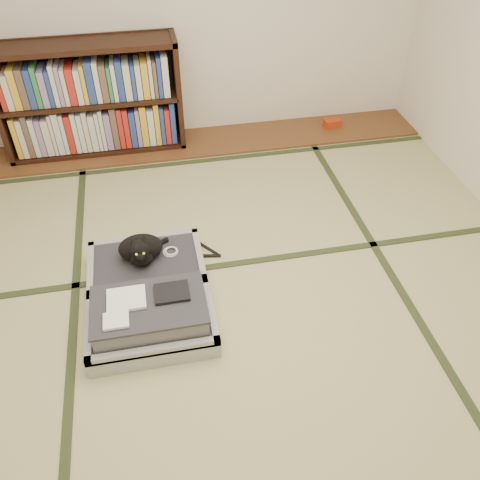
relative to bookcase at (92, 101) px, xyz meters
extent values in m
plane|color=tan|center=(0.85, -2.07, -0.45)|extent=(4.50, 4.50, 0.00)
cube|color=brown|center=(0.85, -0.07, -0.44)|extent=(4.00, 0.50, 0.02)
cube|color=#B32C0E|center=(2.11, -0.04, -0.40)|extent=(0.16, 0.11, 0.07)
cube|color=#2D381E|center=(-0.15, -2.07, -0.45)|extent=(0.05, 4.50, 0.01)
cube|color=#2D381E|center=(1.85, -2.07, -0.45)|extent=(0.05, 4.50, 0.01)
cube|color=#2D381E|center=(0.85, -1.67, -0.45)|extent=(4.00, 0.05, 0.01)
cube|color=#2D381E|center=(0.85, -0.37, -0.45)|extent=(4.00, 0.05, 0.01)
cube|color=black|center=(-0.71, 0.00, 0.02)|extent=(0.04, 0.33, 0.94)
cube|color=black|center=(0.71, 0.00, 0.02)|extent=(0.04, 0.33, 0.94)
cube|color=black|center=(0.00, 0.00, -0.42)|extent=(1.46, 0.33, 0.04)
cube|color=black|center=(0.00, 0.00, 0.46)|extent=(1.46, 0.33, 0.04)
cube|color=black|center=(0.00, 0.00, 0.02)|extent=(1.40, 0.33, 0.03)
cube|color=black|center=(0.00, 0.16, 0.02)|extent=(1.46, 0.02, 0.94)
cube|color=gray|center=(0.00, -0.02, -0.20)|extent=(1.32, 0.23, 0.40)
cube|color=gray|center=(0.00, -0.02, 0.21)|extent=(1.32, 0.23, 0.36)
cube|color=#AEAEB2|center=(0.31, -2.15, -0.39)|extent=(0.72, 0.48, 0.12)
cube|color=#2E2E35|center=(0.31, -2.15, -0.36)|extent=(0.64, 0.40, 0.09)
cube|color=#AEAEB2|center=(0.31, -2.37, -0.32)|extent=(0.72, 0.04, 0.05)
cube|color=#AEAEB2|center=(0.31, -1.93, -0.32)|extent=(0.72, 0.04, 0.05)
cube|color=#AEAEB2|center=(-0.03, -2.15, -0.32)|extent=(0.04, 0.48, 0.05)
cube|color=#AEAEB2|center=(0.64, -2.15, -0.32)|extent=(0.04, 0.48, 0.05)
cube|color=#AEAEB2|center=(0.31, -1.67, -0.39)|extent=(0.72, 0.48, 0.12)
cube|color=#2E2E35|center=(0.31, -1.67, -0.36)|extent=(0.64, 0.40, 0.09)
cube|color=#AEAEB2|center=(0.31, -1.89, -0.32)|extent=(0.72, 0.04, 0.05)
cube|color=#AEAEB2|center=(0.31, -1.45, -0.32)|extent=(0.72, 0.04, 0.05)
cube|color=#AEAEB2|center=(-0.03, -1.67, -0.32)|extent=(0.04, 0.48, 0.05)
cube|color=#AEAEB2|center=(0.64, -1.67, -0.32)|extent=(0.04, 0.48, 0.05)
cylinder|color=black|center=(0.31, -1.91, -0.32)|extent=(0.64, 0.02, 0.02)
cube|color=gray|center=(0.31, -2.15, -0.27)|extent=(0.61, 0.37, 0.12)
cube|color=#34343B|center=(0.31, -2.15, -0.20)|extent=(0.63, 0.39, 0.01)
cube|color=white|center=(0.19, -2.10, -0.18)|extent=(0.21, 0.17, 0.02)
cube|color=black|center=(0.44, -2.10, -0.18)|extent=(0.19, 0.15, 0.02)
cube|color=white|center=(0.13, -2.24, -0.18)|extent=(0.13, 0.11, 0.02)
cube|color=white|center=(0.10, -2.38, -0.38)|extent=(0.06, 0.01, 0.04)
cube|color=white|center=(0.21, -2.38, -0.40)|extent=(0.05, 0.01, 0.03)
cube|color=orange|center=(0.54, -2.38, -0.38)|extent=(0.05, 0.01, 0.03)
cube|color=#197F33|center=(0.48, -2.38, -0.36)|extent=(0.04, 0.01, 0.03)
ellipsoid|color=black|center=(0.29, -1.64, -0.23)|extent=(0.28, 0.18, 0.17)
ellipsoid|color=black|center=(0.29, -1.72, -0.25)|extent=(0.14, 0.10, 0.10)
ellipsoid|color=black|center=(0.29, -1.75, -0.14)|extent=(0.12, 0.11, 0.11)
sphere|color=black|center=(0.29, -1.79, -0.16)|extent=(0.05, 0.05, 0.05)
cone|color=black|center=(0.25, -1.73, -0.09)|extent=(0.04, 0.05, 0.06)
cone|color=black|center=(0.32, -1.73, -0.09)|extent=(0.04, 0.05, 0.06)
sphere|color=#A5BF33|center=(0.27, -1.80, -0.14)|extent=(0.02, 0.02, 0.02)
sphere|color=#A5BF33|center=(0.31, -1.80, -0.14)|extent=(0.02, 0.02, 0.02)
cylinder|color=black|center=(0.38, -1.55, -0.29)|extent=(0.17, 0.10, 0.03)
torus|color=white|center=(0.47, -1.62, -0.31)|extent=(0.10, 0.10, 0.01)
torus|color=white|center=(0.47, -1.63, -0.30)|extent=(0.08, 0.08, 0.01)
cube|color=black|center=(0.58, -1.54, -0.44)|extent=(0.44, 0.10, 0.01)
cube|color=black|center=(0.45, -1.47, -0.44)|extent=(0.22, 0.08, 0.01)
cube|color=black|center=(0.71, -1.47, -0.44)|extent=(0.15, 0.19, 0.01)
cylinder|color=black|center=(0.58, -1.39, -0.44)|extent=(0.04, 0.08, 0.01)
camera|label=1|loc=(0.43, -4.06, 1.87)|focal=38.00mm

